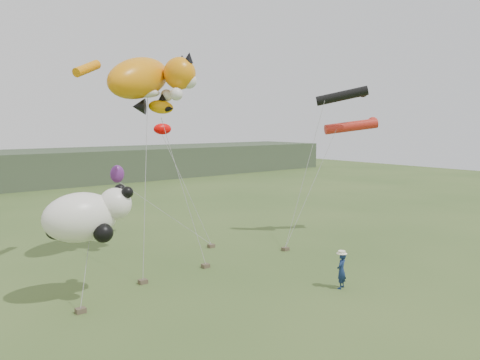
{
  "coord_description": "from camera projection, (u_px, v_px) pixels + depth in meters",
  "views": [
    {
      "loc": [
        -13.88,
        -13.9,
        7.22
      ],
      "look_at": [
        -0.3,
        3.0,
        4.61
      ],
      "focal_mm": 35.0,
      "sensor_mm": 36.0,
      "label": 1
    }
  ],
  "objects": [
    {
      "name": "misc_kites",
      "position": [
        141.0,
        150.0,
        28.39
      ],
      "size": [
        3.85,
        1.14,
        3.53
      ],
      "color": "#F40503",
      "rests_on": "ground"
    },
    {
      "name": "sandbag_anchors",
      "position": [
        195.0,
        267.0,
        23.41
      ],
      "size": [
        12.76,
        4.97,
        0.19
      ],
      "color": "brown",
      "rests_on": "ground"
    },
    {
      "name": "cat_kite",
      "position": [
        148.0,
        78.0,
        23.79
      ],
      "size": [
        5.93,
        3.97,
        2.94
      ],
      "color": "orange",
      "rests_on": "ground"
    },
    {
      "name": "tube_kites",
      "position": [
        351.0,
        112.0,
        29.44
      ],
      "size": [
        4.39,
        2.82,
        3.0
      ],
      "color": "black",
      "rests_on": "ground"
    },
    {
      "name": "panda_kite",
      "position": [
        87.0,
        216.0,
        18.79
      ],
      "size": [
        3.53,
        2.29,
        2.2
      ],
      "color": "white",
      "rests_on": "ground"
    },
    {
      "name": "ground",
      "position": [
        289.0,
        291.0,
        20.25
      ],
      "size": [
        120.0,
        120.0,
        0.0
      ],
      "primitive_type": "plane",
      "color": "#385123",
      "rests_on": "ground"
    },
    {
      "name": "festival_attendant",
      "position": [
        341.0,
        271.0,
        20.55
      ],
      "size": [
        0.68,
        0.56,
        1.61
      ],
      "primitive_type": "imported",
      "rotation": [
        0.0,
        0.0,
        3.47
      ],
      "color": "#14254C",
      "rests_on": "ground"
    },
    {
      "name": "fish_kite",
      "position": [
        153.0,
        106.0,
        24.12
      ],
      "size": [
        2.34,
        1.53,
        1.12
      ],
      "color": "#F19A05",
      "rests_on": "ground"
    }
  ]
}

